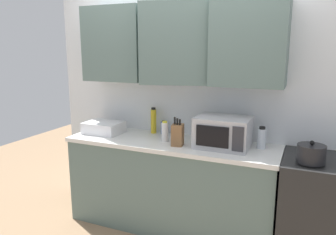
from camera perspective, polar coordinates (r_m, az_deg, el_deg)
wall_back_with_cabinets at (r=3.27m, az=2.14°, el=8.24°), size 2.93×0.50×2.60m
counter_run at (r=3.33m, az=0.54°, el=-11.57°), size 2.06×0.63×0.90m
stove_range at (r=3.11m, az=26.14°, el=-14.70°), size 0.76×0.64×0.91m
kettle at (r=2.77m, az=23.75°, el=-5.81°), size 0.22×0.22×0.18m
microwave at (r=2.99m, az=9.58°, el=-2.55°), size 0.48×0.37×0.28m
dish_rack at (r=3.53m, az=-11.16°, el=-1.73°), size 0.38×0.30×0.12m
knife_block at (r=3.01m, az=1.69°, el=-3.01°), size 0.12×0.13×0.27m
bottle_yellow_mustard at (r=3.45m, az=-2.55°, el=-0.57°), size 0.06×0.06×0.28m
bottle_white_jar at (r=3.14m, az=-0.56°, el=-2.50°), size 0.07×0.07×0.20m
bottle_clear_tall at (r=3.05m, az=16.06°, el=-3.49°), size 0.08×0.08×0.20m
bottle_blue_cleaner at (r=3.43m, az=-0.82°, el=-1.79°), size 0.05×0.05×0.14m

